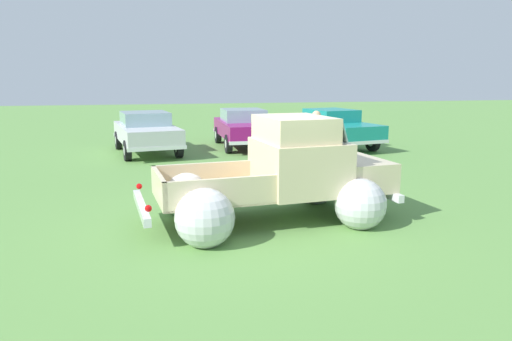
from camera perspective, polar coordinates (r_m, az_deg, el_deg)
name	(u,v)px	position (r m, az deg, el deg)	size (l,w,h in m)	color
ground_plane	(266,220)	(8.87, 1.17, -6.02)	(80.00, 80.00, 0.00)	#609347
vintage_pickup_truck	(285,179)	(8.81, 3.57, -1.06)	(4.79, 3.14, 1.96)	black
show_car_0	(146,131)	(17.02, -13.07, 4.67)	(2.50, 4.47, 1.43)	black
show_car_1	(244,127)	(18.05, -1.48, 5.30)	(1.85, 4.23, 1.43)	black
show_car_2	(333,127)	(18.20, 9.21, 5.21)	(2.57, 4.56, 1.43)	black
spectator_0	(316,139)	(12.80, 7.21, 3.81)	(0.47, 0.50, 1.75)	black
lane_cone_0	(270,174)	(11.56, 1.74, -0.36)	(0.36, 0.36, 0.63)	black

